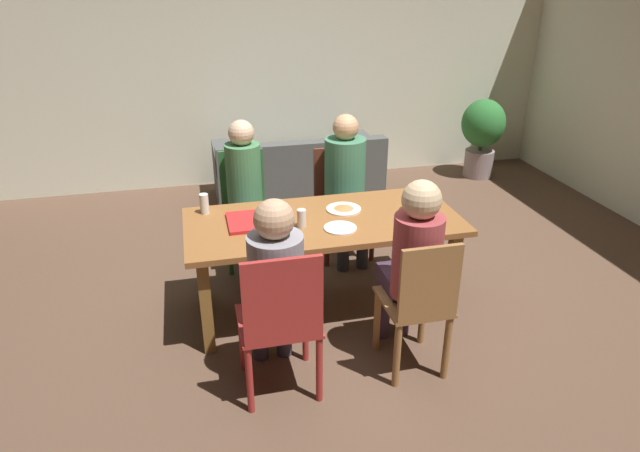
# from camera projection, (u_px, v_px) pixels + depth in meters

# --- Properties ---
(ground_plane) EXTENTS (20.00, 20.00, 0.00)m
(ground_plane) POSITION_uv_depth(u_px,v_px,m) (323.00, 307.00, 4.21)
(ground_plane) COLOR brown
(back_wall) EXTENTS (6.87, 0.12, 2.77)m
(back_wall) POSITION_uv_depth(u_px,v_px,m) (261.00, 59.00, 6.19)
(back_wall) COLOR silver
(back_wall) RESTS_ON ground
(dining_table) EXTENTS (1.91, 0.86, 0.72)m
(dining_table) POSITION_uv_depth(u_px,v_px,m) (323.00, 231.00, 3.94)
(dining_table) COLOR brown
(dining_table) RESTS_ON ground
(chair_0) EXTENTS (0.39, 0.39, 0.95)m
(chair_0) POSITION_uv_depth(u_px,v_px,m) (245.00, 204.00, 4.69)
(chair_0) COLOR #2E6532
(chair_0) RESTS_ON ground
(person_0) EXTENTS (0.28, 0.52, 1.25)m
(person_0) POSITION_uv_depth(u_px,v_px,m) (245.00, 187.00, 4.47)
(person_0) COLOR #3A2B47
(person_0) RESTS_ON ground
(chair_1) EXTENTS (0.38, 0.43, 0.94)m
(chair_1) POSITION_uv_depth(u_px,v_px,m) (419.00, 304.00, 3.34)
(chair_1) COLOR olive
(chair_1) RESTS_ON ground
(person_1) EXTENTS (0.30, 0.51, 1.25)m
(person_1) POSITION_uv_depth(u_px,v_px,m) (413.00, 258.00, 3.37)
(person_1) COLOR #412D41
(person_1) RESTS_ON ground
(chair_2) EXTENTS (0.46, 0.44, 0.97)m
(chair_2) POSITION_uv_depth(u_px,v_px,m) (280.00, 319.00, 3.13)
(chair_2) COLOR #A92D2A
(chair_2) RESTS_ON ground
(person_2) EXTENTS (0.31, 0.49, 1.22)m
(person_2) POSITION_uv_depth(u_px,v_px,m) (275.00, 278.00, 3.18)
(person_2) COLOR #373243
(person_2) RESTS_ON ground
(chair_3) EXTENTS (0.46, 0.44, 0.92)m
(chair_3) POSITION_uv_depth(u_px,v_px,m) (341.00, 197.00, 4.87)
(chair_3) COLOR brown
(chair_3) RESTS_ON ground
(person_3) EXTENTS (0.34, 0.51, 1.25)m
(person_3) POSITION_uv_depth(u_px,v_px,m) (346.00, 177.00, 4.65)
(person_3) COLOR #333843
(person_3) RESTS_ON ground
(pizza_box_0) EXTENTS (0.34, 0.34, 0.02)m
(pizza_box_0) POSITION_uv_depth(u_px,v_px,m) (253.00, 221.00, 3.85)
(pizza_box_0) COLOR red
(pizza_box_0) RESTS_ON dining_table
(plate_0) EXTENTS (0.25, 0.25, 0.03)m
(plate_0) POSITION_uv_depth(u_px,v_px,m) (344.00, 209.00, 4.05)
(plate_0) COLOR white
(plate_0) RESTS_ON dining_table
(plate_1) EXTENTS (0.22, 0.22, 0.01)m
(plate_1) POSITION_uv_depth(u_px,v_px,m) (340.00, 228.00, 3.76)
(plate_1) COLOR white
(plate_1) RESTS_ON dining_table
(plate_2) EXTENTS (0.20, 0.20, 0.01)m
(plate_2) POSITION_uv_depth(u_px,v_px,m) (411.00, 224.00, 3.82)
(plate_2) COLOR white
(plate_2) RESTS_ON dining_table
(drinking_glass_0) EXTENTS (0.06, 0.06, 0.15)m
(drinking_glass_0) POSITION_uv_depth(u_px,v_px,m) (204.00, 204.00, 3.97)
(drinking_glass_0) COLOR silver
(drinking_glass_0) RESTS_ON dining_table
(drinking_glass_1) EXTENTS (0.06, 0.06, 0.13)m
(drinking_glass_1) POSITION_uv_depth(u_px,v_px,m) (302.00, 218.00, 3.76)
(drinking_glass_1) COLOR silver
(drinking_glass_1) RESTS_ON dining_table
(drinking_glass_2) EXTENTS (0.07, 0.07, 0.11)m
(drinking_glass_2) POSITION_uv_depth(u_px,v_px,m) (416.00, 192.00, 4.22)
(drinking_glass_2) COLOR silver
(drinking_glass_2) RESTS_ON dining_table
(drinking_glass_3) EXTENTS (0.08, 0.08, 0.13)m
(drinking_glass_3) POSITION_uv_depth(u_px,v_px,m) (412.00, 203.00, 4.01)
(drinking_glass_3) COLOR silver
(drinking_glass_3) RESTS_ON dining_table
(couch) EXTENTS (1.75, 0.88, 0.72)m
(couch) POSITION_uv_depth(u_px,v_px,m) (298.00, 175.00, 6.07)
(couch) COLOR #4E504E
(couch) RESTS_ON ground
(potted_plant) EXTENTS (0.51, 0.51, 0.93)m
(potted_plant) POSITION_uv_depth(u_px,v_px,m) (482.00, 132.00, 6.59)
(potted_plant) COLOR gray
(potted_plant) RESTS_ON ground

